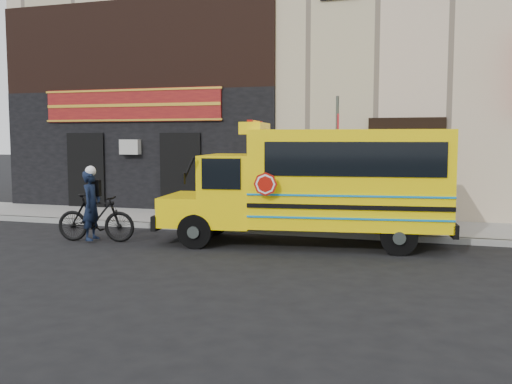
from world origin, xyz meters
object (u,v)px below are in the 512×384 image
object	(u,v)px
bicycle	(96,218)
cyclist	(92,207)
school_bus	(320,182)
sign_pole	(337,161)

from	to	relation	value
bicycle	cyclist	bearing A→B (deg)	116.83
school_bus	cyclist	size ratio (longest dim) A/B	4.14
school_bus	bicycle	bearing A→B (deg)	-166.93
school_bus	cyclist	xyz separation A→B (m)	(-5.44, -1.30, -0.65)
sign_pole	cyclist	distance (m)	6.26
bicycle	cyclist	world-z (taller)	cyclist
school_bus	bicycle	distance (m)	5.58
sign_pole	bicycle	distance (m)	6.22
bicycle	cyclist	distance (m)	0.28
bicycle	cyclist	xyz separation A→B (m)	(-0.08, -0.06, 0.27)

